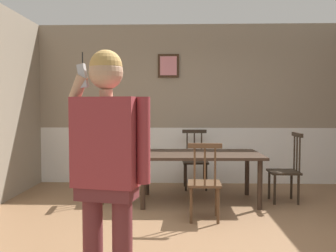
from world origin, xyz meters
name	(u,v)px	position (x,y,z in m)	size (l,w,h in m)	color
ground_plane	(204,238)	(0.00, 0.00, 0.00)	(6.48, 6.48, 0.00)	#846042
room_back_partition	(194,107)	(0.00, 2.95, 1.40)	(5.81, 0.17, 2.90)	gray
dining_table	(199,158)	(0.02, 1.55, 0.65)	(1.82, 1.11, 0.72)	#38281E
chair_near_window	(286,170)	(1.31, 1.58, 0.48)	(0.42, 0.42, 1.03)	#2D2319
chair_by_doorway	(204,183)	(0.04, 0.63, 0.47)	(0.42, 0.42, 0.97)	#513823
chair_at_table_head	(112,171)	(-1.27, 1.52, 0.45)	(0.47, 0.47, 0.91)	#513823
chair_opposite_corner	(195,160)	(0.00, 2.47, 0.48)	(0.44, 0.44, 1.00)	#2D2319
person_figure	(108,158)	(-0.76, -1.40, 1.05)	(0.59, 0.32, 1.79)	brown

